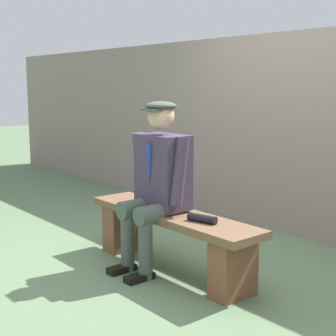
% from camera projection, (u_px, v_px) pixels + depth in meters
% --- Properties ---
extents(ground_plane, '(30.00, 30.00, 0.00)m').
position_uv_depth(ground_plane, '(171.00, 270.00, 4.09)').
color(ground_plane, '#5E7A56').
extents(bench, '(1.71, 0.39, 0.48)m').
position_uv_depth(bench, '(171.00, 232.00, 4.04)').
color(bench, brown).
rests_on(bench, ground).
extents(seated_man, '(0.60, 0.58, 1.36)m').
position_uv_depth(seated_man, '(157.00, 178.00, 4.01)').
color(seated_man, '#3F334A').
rests_on(seated_man, ground).
extents(rolled_magazine, '(0.24, 0.12, 0.06)m').
position_uv_depth(rolled_magazine, '(202.00, 218.00, 3.71)').
color(rolled_magazine, black).
rests_on(rolled_magazine, bench).
extents(stadium_wall, '(12.00, 0.24, 1.99)m').
position_uv_depth(stadium_wall, '(300.00, 135.00, 4.98)').
color(stadium_wall, gray).
rests_on(stadium_wall, ground).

